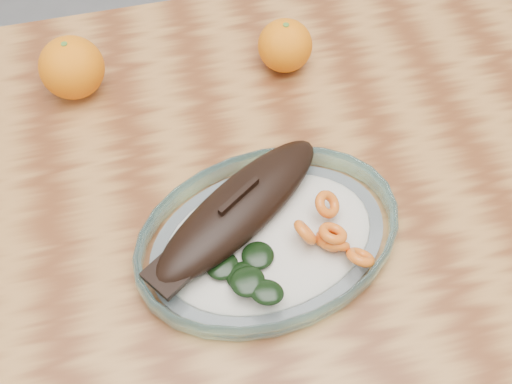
# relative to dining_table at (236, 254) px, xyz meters

# --- Properties ---
(dining_table) EXTENTS (1.20, 0.80, 0.75)m
(dining_table) POSITION_rel_dining_table_xyz_m (0.00, 0.00, 0.00)
(dining_table) COLOR brown
(dining_table) RESTS_ON ground
(plated_meal) EXTENTS (0.64, 0.64, 0.08)m
(plated_meal) POSITION_rel_dining_table_xyz_m (0.03, -0.05, 0.12)
(plated_meal) COLOR white
(plated_meal) RESTS_ON dining_table
(orange_left) EXTENTS (0.08, 0.08, 0.08)m
(orange_left) POSITION_rel_dining_table_xyz_m (-0.16, 0.24, 0.14)
(orange_left) COLOR #E16104
(orange_left) RESTS_ON dining_table
(orange_right) EXTENTS (0.07, 0.07, 0.07)m
(orange_right) POSITION_rel_dining_table_xyz_m (0.12, 0.22, 0.14)
(orange_right) COLOR #E16104
(orange_right) RESTS_ON dining_table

